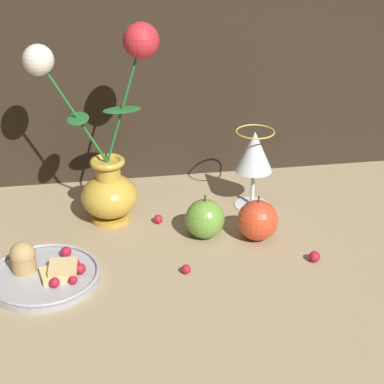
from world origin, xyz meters
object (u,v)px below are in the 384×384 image
wine_glass (254,154)px  plate_with_pastries (42,272)px  vase (108,158)px  apple_near_glass (258,220)px  apple_beside_vase (205,219)px

wine_glass → plate_with_pastries: bearing=-154.1°
vase → apple_near_glass: (0.26, -0.11, -0.09)m
vase → apple_beside_vase: size_ratio=4.44×
wine_glass → apple_near_glass: 0.15m
vase → wine_glass: size_ratio=2.34×
vase → apple_beside_vase: (0.17, -0.09, -0.10)m
vase → apple_beside_vase: 0.21m
apple_near_glass → vase: bearing=156.5°
wine_glass → apple_near_glass: size_ratio=1.85×
plate_with_pastries → wine_glass: 0.46m
plate_with_pastries → apple_near_glass: 0.39m
plate_with_pastries → apple_near_glass: (0.39, 0.07, 0.02)m
vase → apple_near_glass: vase is taller
apple_beside_vase → vase: bearing=151.7°
vase → apple_near_glass: size_ratio=4.34×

